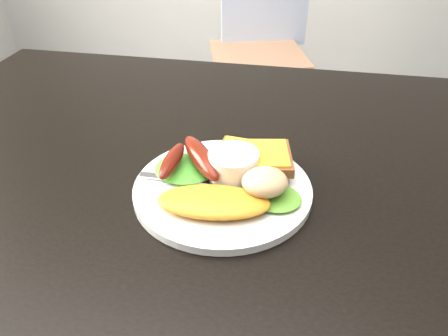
% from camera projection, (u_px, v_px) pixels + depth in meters
% --- Properties ---
extents(dining_table, '(1.20, 0.80, 0.04)m').
position_uv_depth(dining_table, '(255.00, 184.00, 0.61)').
color(dining_table, black).
rests_on(dining_table, ground).
extents(dining_chair, '(0.46, 0.46, 0.04)m').
position_uv_depth(dining_chair, '(258.00, 58.00, 1.81)').
color(dining_chair, tan).
rests_on(dining_chair, ground).
extents(person, '(0.59, 0.40, 1.60)m').
position_uv_depth(person, '(448.00, 39.00, 0.91)').
color(person, navy).
rests_on(person, ground).
extents(plate, '(0.23, 0.23, 0.01)m').
position_uv_depth(plate, '(223.00, 189.00, 0.56)').
color(plate, white).
rests_on(plate, dining_table).
extents(lettuce_left, '(0.09, 0.08, 0.01)m').
position_uv_depth(lettuce_left, '(185.00, 168.00, 0.58)').
color(lettuce_left, green).
rests_on(lettuce_left, plate).
extents(lettuce_right, '(0.08, 0.07, 0.01)m').
position_uv_depth(lettuce_right, '(275.00, 197.00, 0.53)').
color(lettuce_right, '#458F27').
rests_on(lettuce_right, plate).
extents(omelette, '(0.14, 0.08, 0.02)m').
position_uv_depth(omelette, '(213.00, 202.00, 0.51)').
color(omelette, orange).
rests_on(omelette, plate).
extents(sausage_a, '(0.02, 0.09, 0.02)m').
position_uv_depth(sausage_a, '(172.00, 160.00, 0.57)').
color(sausage_a, maroon).
rests_on(sausage_a, lettuce_left).
extents(sausage_b, '(0.08, 0.11, 0.03)m').
position_uv_depth(sausage_b, '(201.00, 157.00, 0.57)').
color(sausage_b, '#5E0F08').
rests_on(sausage_b, lettuce_left).
extents(ramekin, '(0.09, 0.09, 0.04)m').
position_uv_depth(ramekin, '(233.00, 166.00, 0.56)').
color(ramekin, white).
rests_on(ramekin, plate).
extents(toast_a, '(0.09, 0.09, 0.01)m').
position_uv_depth(toast_a, '(244.00, 158.00, 0.60)').
color(toast_a, olive).
rests_on(toast_a, plate).
extents(toast_b, '(0.09, 0.09, 0.01)m').
position_uv_depth(toast_b, '(262.00, 158.00, 0.57)').
color(toast_b, brown).
rests_on(toast_b, toast_a).
extents(potato_salad, '(0.07, 0.07, 0.03)m').
position_uv_depth(potato_salad, '(265.00, 182.00, 0.52)').
color(potato_salad, beige).
rests_on(potato_salad, lettuce_right).
extents(fork, '(0.14, 0.01, 0.00)m').
position_uv_depth(fork, '(190.00, 180.00, 0.56)').
color(fork, '#ADAFB7').
rests_on(fork, plate).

